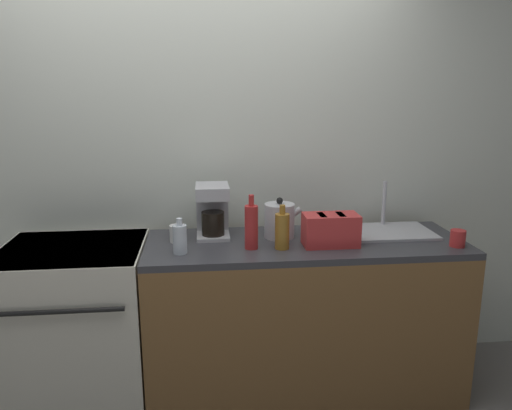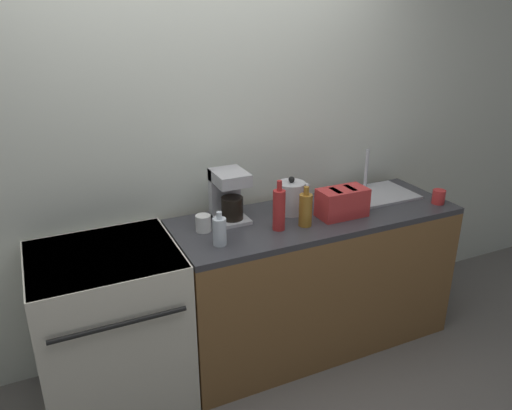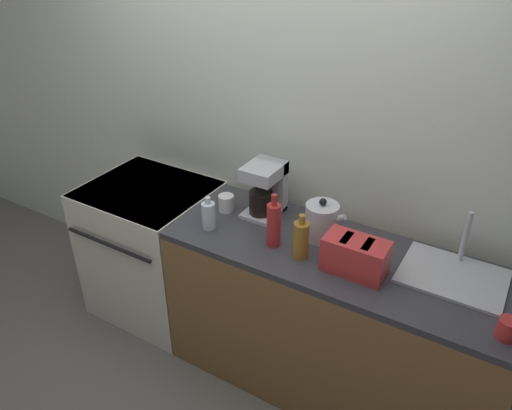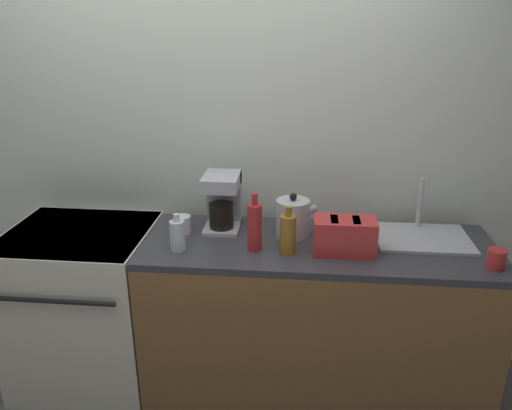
% 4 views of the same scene
% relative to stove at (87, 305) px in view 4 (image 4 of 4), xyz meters
% --- Properties ---
extents(wall_back, '(8.00, 0.05, 2.60)m').
position_rel_stove_xyz_m(wall_back, '(0.64, 0.39, 0.83)').
color(wall_back, silver).
rests_on(wall_back, ground_plane).
extents(stove, '(0.75, 0.70, 0.91)m').
position_rel_stove_xyz_m(stove, '(0.00, 0.00, 0.00)').
color(stove, silver).
rests_on(stove, ground_plane).
extents(counter_block, '(1.75, 0.63, 0.91)m').
position_rel_stove_xyz_m(counter_block, '(1.26, -0.02, -0.01)').
color(counter_block, brown).
rests_on(counter_block, ground_plane).
extents(kettle, '(0.21, 0.17, 0.23)m').
position_rel_stove_xyz_m(kettle, '(1.13, 0.07, 0.54)').
color(kettle, silver).
rests_on(kettle, counter_block).
extents(toaster, '(0.29, 0.16, 0.17)m').
position_rel_stove_xyz_m(toaster, '(1.37, -0.11, 0.53)').
color(toaster, red).
rests_on(toaster, counter_block).
extents(coffee_maker, '(0.18, 0.23, 0.30)m').
position_rel_stove_xyz_m(coffee_maker, '(0.75, 0.14, 0.60)').
color(coffee_maker, '#B7B7BC').
rests_on(coffee_maker, counter_block).
extents(sink_tray, '(0.46, 0.35, 0.28)m').
position_rel_stove_xyz_m(sink_tray, '(1.78, 0.09, 0.46)').
color(sink_tray, '#B7B7BC').
rests_on(sink_tray, counter_block).
extents(bottle_amber, '(0.08, 0.08, 0.23)m').
position_rel_stove_xyz_m(bottle_amber, '(1.11, -0.13, 0.54)').
color(bottle_amber, '#9E6B23').
rests_on(bottle_amber, counter_block).
extents(bottle_clear, '(0.07, 0.07, 0.19)m').
position_rel_stove_xyz_m(bottle_clear, '(0.58, -0.15, 0.52)').
color(bottle_clear, silver).
rests_on(bottle_clear, counter_block).
extents(bottle_red, '(0.07, 0.07, 0.29)m').
position_rel_stove_xyz_m(bottle_red, '(0.95, -0.12, 0.56)').
color(bottle_red, '#B72828').
rests_on(bottle_red, counter_block).
extents(cup_white, '(0.09, 0.09, 0.09)m').
position_rel_stove_xyz_m(cup_white, '(0.56, 0.04, 0.49)').
color(cup_white, white).
rests_on(cup_white, counter_block).
extents(cup_red, '(0.08, 0.08, 0.09)m').
position_rel_stove_xyz_m(cup_red, '(2.04, -0.20, 0.49)').
color(cup_red, red).
rests_on(cup_red, counter_block).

